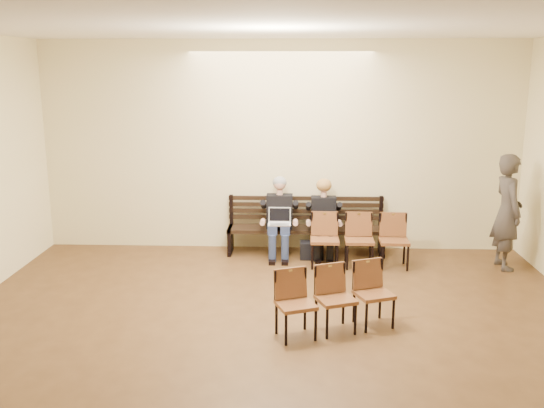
{
  "coord_description": "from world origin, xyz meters",
  "views": [
    {
      "loc": [
        0.26,
        -5.08,
        3.09
      ],
      "look_at": [
        -0.11,
        4.05,
        0.98
      ],
      "focal_mm": 40.0,
      "sensor_mm": 36.0,
      "label": 1
    }
  ],
  "objects": [
    {
      "name": "ground",
      "position": [
        0.0,
        0.0,
        0.0
      ],
      "size": [
        10.0,
        10.0,
        0.0
      ],
      "primitive_type": "plane",
      "color": "brown",
      "rests_on": "ground"
    },
    {
      "name": "room_walls",
      "position": [
        0.0,
        0.79,
        2.54
      ],
      "size": [
        8.02,
        10.01,
        3.51
      ],
      "color": "beige",
      "rests_on": "ground"
    },
    {
      "name": "bench",
      "position": [
        0.43,
        4.65,
        0.23
      ],
      "size": [
        2.6,
        0.9,
        0.45
      ],
      "primitive_type": "cube",
      "color": "black",
      "rests_on": "ground"
    },
    {
      "name": "seated_man",
      "position": [
        -0.0,
        4.53,
        0.64
      ],
      "size": [
        0.53,
        0.73,
        1.27
      ],
      "primitive_type": null,
      "color": "black",
      "rests_on": "ground"
    },
    {
      "name": "seated_woman",
      "position": [
        0.72,
        4.53,
        0.58
      ],
      "size": [
        0.5,
        0.69,
        1.16
      ],
      "primitive_type": null,
      "color": "black",
      "rests_on": "ground"
    },
    {
      "name": "laptop",
      "position": [
        0.0,
        4.31,
        0.58
      ],
      "size": [
        0.42,
        0.36,
        0.26
      ],
      "primitive_type": "cube",
      "rotation": [
        0.0,
        0.0,
        -0.24
      ],
      "color": "silver",
      "rests_on": "bench"
    },
    {
      "name": "water_bottle",
      "position": [
        0.85,
        4.23,
        0.57
      ],
      "size": [
        0.08,
        0.08,
        0.24
      ],
      "primitive_type": "cylinder",
      "rotation": [
        0.0,
        0.0,
        0.12
      ],
      "color": "silver",
      "rests_on": "bench"
    },
    {
      "name": "bag",
      "position": [
        0.53,
        4.39,
        0.14
      ],
      "size": [
        0.38,
        0.26,
        0.28
      ],
      "primitive_type": "cube",
      "rotation": [
        0.0,
        0.0,
        0.01
      ],
      "color": "black",
      "rests_on": "ground"
    },
    {
      "name": "passerby",
      "position": [
        3.5,
        4.05,
        1.03
      ],
      "size": [
        0.55,
        0.79,
        2.06
      ],
      "primitive_type": "imported",
      "rotation": [
        0.0,
        0.0,
        1.65
      ],
      "color": "#3C3631",
      "rests_on": "ground"
    },
    {
      "name": "chair_row_front",
      "position": [
        1.25,
        4.0,
        0.42
      ],
      "size": [
        1.52,
        0.48,
        0.84
      ],
      "primitive_type": "cube",
      "rotation": [
        0.0,
        0.0,
        -0.01
      ],
      "color": "brown",
      "rests_on": "ground"
    },
    {
      "name": "chair_row_back",
      "position": [
        0.74,
        1.62,
        0.4
      ],
      "size": [
        1.48,
        0.92,
        0.79
      ],
      "primitive_type": "cube",
      "rotation": [
        0.0,
        0.0,
        0.37
      ],
      "color": "brown",
      "rests_on": "ground"
    }
  ]
}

